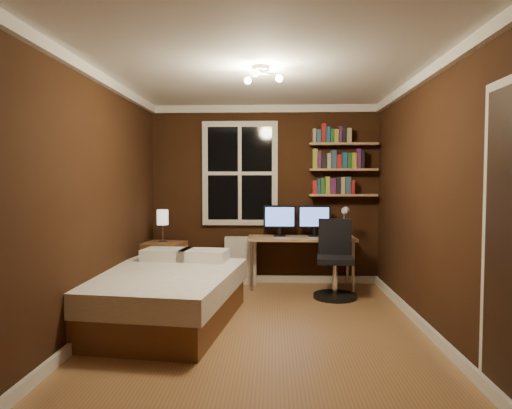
{
  "coord_description": "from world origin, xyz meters",
  "views": [
    {
      "loc": [
        0.12,
        -4.35,
        1.45
      ],
      "look_at": [
        -0.06,
        0.45,
        1.2
      ],
      "focal_mm": 32.0,
      "sensor_mm": 36.0,
      "label": 1
    }
  ],
  "objects_px": {
    "monitor_right": "(314,221)",
    "desk_lamp": "(345,222)",
    "bed": "(164,296)",
    "monitor_left": "(280,221)",
    "radiator": "(241,260)",
    "bedside_lamp": "(163,226)",
    "desk": "(301,241)",
    "office_chair": "(335,268)",
    "nightstand": "(163,266)"
  },
  "relations": [
    {
      "from": "monitor_right",
      "to": "desk_lamp",
      "type": "distance_m",
      "value": 0.43
    },
    {
      "from": "bed",
      "to": "monitor_left",
      "type": "xyz_separation_m",
      "value": [
        1.2,
        1.69,
        0.62
      ]
    },
    {
      "from": "radiator",
      "to": "monitor_left",
      "type": "height_order",
      "value": "monitor_left"
    },
    {
      "from": "bedside_lamp",
      "to": "monitor_right",
      "type": "relative_size",
      "value": 0.99
    },
    {
      "from": "desk",
      "to": "monitor_right",
      "type": "xyz_separation_m",
      "value": [
        0.18,
        0.07,
        0.27
      ]
    },
    {
      "from": "radiator",
      "to": "office_chair",
      "type": "relative_size",
      "value": 0.68
    },
    {
      "from": "radiator",
      "to": "desk",
      "type": "relative_size",
      "value": 0.46
    },
    {
      "from": "desk",
      "to": "monitor_left",
      "type": "relative_size",
      "value": 3.28
    },
    {
      "from": "office_chair",
      "to": "nightstand",
      "type": "bearing_deg",
      "value": 177.37
    },
    {
      "from": "bed",
      "to": "radiator",
      "type": "xyz_separation_m",
      "value": [
        0.66,
        1.79,
        0.05
      ]
    },
    {
      "from": "nightstand",
      "to": "monitor_right",
      "type": "distance_m",
      "value": 2.13
    },
    {
      "from": "nightstand",
      "to": "radiator",
      "type": "bearing_deg",
      "value": 32.95
    },
    {
      "from": "monitor_left",
      "to": "desk_lamp",
      "type": "height_order",
      "value": "desk_lamp"
    },
    {
      "from": "bed",
      "to": "desk_lamp",
      "type": "height_order",
      "value": "desk_lamp"
    },
    {
      "from": "bed",
      "to": "radiator",
      "type": "height_order",
      "value": "radiator"
    },
    {
      "from": "office_chair",
      "to": "desk",
      "type": "bearing_deg",
      "value": 131.98
    },
    {
      "from": "desk_lamp",
      "to": "office_chair",
      "type": "height_order",
      "value": "desk_lamp"
    },
    {
      "from": "desk_lamp",
      "to": "monitor_right",
      "type": "bearing_deg",
      "value": 151.65
    },
    {
      "from": "bedside_lamp",
      "to": "desk",
      "type": "relative_size",
      "value": 0.3
    },
    {
      "from": "nightstand",
      "to": "bed",
      "type": "bearing_deg",
      "value": -63.3
    },
    {
      "from": "bed",
      "to": "radiator",
      "type": "distance_m",
      "value": 1.91
    },
    {
      "from": "bed",
      "to": "monitor_left",
      "type": "relative_size",
      "value": 4.71
    },
    {
      "from": "monitor_right",
      "to": "desk",
      "type": "bearing_deg",
      "value": -158.1
    },
    {
      "from": "desk_lamp",
      "to": "nightstand",
      "type": "bearing_deg",
      "value": -178.51
    },
    {
      "from": "monitor_left",
      "to": "desk_lamp",
      "type": "xyz_separation_m",
      "value": [
        0.85,
        -0.21,
        0.01
      ]
    },
    {
      "from": "bed",
      "to": "radiator",
      "type": "relative_size",
      "value": 3.14
    },
    {
      "from": "radiator",
      "to": "monitor_left",
      "type": "xyz_separation_m",
      "value": [
        0.54,
        -0.1,
        0.57
      ]
    },
    {
      "from": "nightstand",
      "to": "monitor_left",
      "type": "distance_m",
      "value": 1.68
    },
    {
      "from": "nightstand",
      "to": "desk_lamp",
      "type": "height_order",
      "value": "desk_lamp"
    },
    {
      "from": "monitor_right",
      "to": "desk_lamp",
      "type": "bearing_deg",
      "value": -28.35
    },
    {
      "from": "bed",
      "to": "monitor_right",
      "type": "distance_m",
      "value": 2.46
    },
    {
      "from": "nightstand",
      "to": "bedside_lamp",
      "type": "height_order",
      "value": "bedside_lamp"
    },
    {
      "from": "bedside_lamp",
      "to": "monitor_right",
      "type": "distance_m",
      "value": 2.05
    },
    {
      "from": "desk",
      "to": "office_chair",
      "type": "relative_size",
      "value": 1.5
    },
    {
      "from": "monitor_right",
      "to": "office_chair",
      "type": "height_order",
      "value": "monitor_right"
    },
    {
      "from": "bedside_lamp",
      "to": "monitor_right",
      "type": "xyz_separation_m",
      "value": [
        2.03,
        0.27,
        0.05
      ]
    },
    {
      "from": "bedside_lamp",
      "to": "radiator",
      "type": "xyz_separation_m",
      "value": [
        1.01,
        0.37,
        -0.52
      ]
    },
    {
      "from": "monitor_left",
      "to": "bedside_lamp",
      "type": "bearing_deg",
      "value": -170.21
    },
    {
      "from": "nightstand",
      "to": "monitor_left",
      "type": "height_order",
      "value": "monitor_left"
    },
    {
      "from": "monitor_right",
      "to": "bed",
      "type": "bearing_deg",
      "value": -134.79
    },
    {
      "from": "radiator",
      "to": "office_chair",
      "type": "distance_m",
      "value": 1.41
    },
    {
      "from": "office_chair",
      "to": "monitor_right",
      "type": "bearing_deg",
      "value": 114.76
    },
    {
      "from": "bed",
      "to": "desk_lamp",
      "type": "distance_m",
      "value": 2.61
    },
    {
      "from": "monitor_left",
      "to": "desk_lamp",
      "type": "bearing_deg",
      "value": -13.53
    },
    {
      "from": "monitor_left",
      "to": "office_chair",
      "type": "distance_m",
      "value": 1.05
    },
    {
      "from": "bed",
      "to": "nightstand",
      "type": "bearing_deg",
      "value": 111.24
    },
    {
      "from": "monitor_left",
      "to": "monitor_right",
      "type": "bearing_deg",
      "value": 0.0
    },
    {
      "from": "monitor_left",
      "to": "desk",
      "type": "bearing_deg",
      "value": -13.83
    },
    {
      "from": "monitor_left",
      "to": "monitor_right",
      "type": "height_order",
      "value": "same"
    },
    {
      "from": "nightstand",
      "to": "desk_lamp",
      "type": "relative_size",
      "value": 1.43
    }
  ]
}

